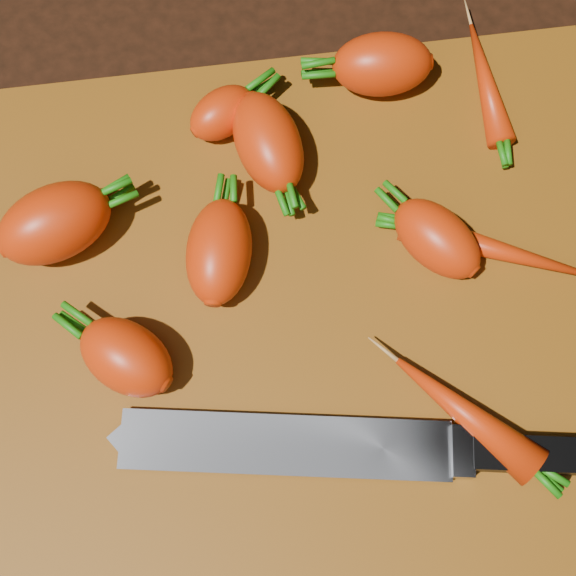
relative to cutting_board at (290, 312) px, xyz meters
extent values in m
cube|color=black|center=(0.00, 0.00, -0.01)|extent=(2.00, 2.00, 0.01)
cube|color=#7C440A|center=(0.00, 0.00, 0.00)|extent=(0.50, 0.40, 0.01)
ellipsoid|color=red|center=(-0.15, 0.07, 0.03)|extent=(0.09, 0.08, 0.05)
ellipsoid|color=red|center=(-0.11, -0.02, 0.03)|extent=(0.08, 0.08, 0.05)
ellipsoid|color=red|center=(0.00, 0.12, 0.03)|extent=(0.06, 0.09, 0.05)
ellipsoid|color=red|center=(-0.04, 0.04, 0.03)|extent=(0.06, 0.08, 0.04)
ellipsoid|color=red|center=(0.09, 0.17, 0.03)|extent=(0.08, 0.05, 0.05)
ellipsoid|color=red|center=(-0.03, 0.15, 0.02)|extent=(0.06, 0.06, 0.03)
ellipsoid|color=red|center=(0.11, 0.03, 0.03)|extent=(0.07, 0.08, 0.04)
ellipsoid|color=red|center=(0.17, 0.15, 0.02)|extent=(0.02, 0.10, 0.02)
ellipsoid|color=red|center=(0.15, 0.02, 0.02)|extent=(0.13, 0.08, 0.02)
ellipsoid|color=red|center=(0.10, -0.09, 0.02)|extent=(0.10, 0.10, 0.03)
cube|color=gray|center=(-0.12, -0.07, 0.01)|extent=(0.22, 0.07, 0.00)
cube|color=gray|center=(-0.01, -0.09, 0.01)|extent=(0.02, 0.03, 0.02)
cube|color=black|center=(0.06, -0.10, 0.01)|extent=(0.12, 0.04, 0.02)
cylinder|color=#B2B2B7|center=(0.04, -0.10, 0.02)|extent=(0.01, 0.01, 0.00)
camera|label=1|loc=(-0.02, -0.15, 0.54)|focal=50.00mm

